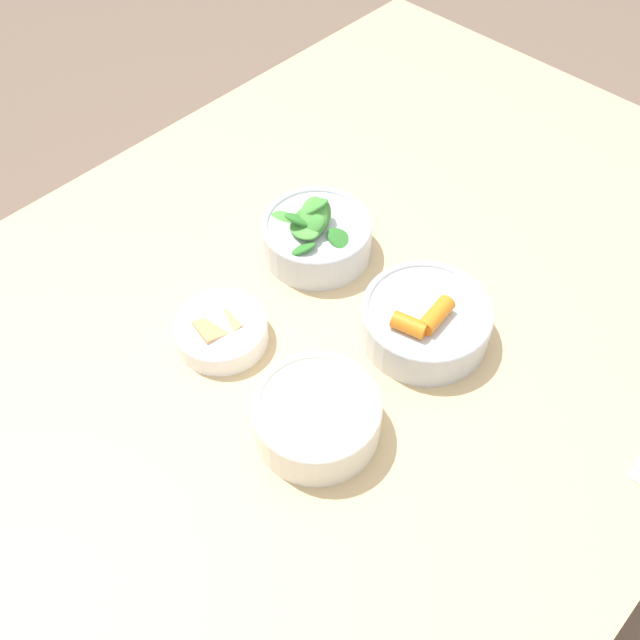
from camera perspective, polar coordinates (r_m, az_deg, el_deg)
ground_plane at (r=1.63m, az=1.88°, el=-15.19°), size 10.00×10.00×0.00m
dining_table at (r=1.06m, az=2.77°, el=-1.22°), size 1.34×0.97×0.74m
bowl_carrots at (r=0.93m, az=8.42°, el=0.01°), size 0.17×0.17×0.07m
bowl_greens at (r=1.02m, az=-0.29°, el=6.87°), size 0.16×0.16×0.10m
bowl_beans_hotdog at (r=0.84m, az=-0.27°, el=-7.80°), size 0.15×0.15×0.06m
bowl_cookies at (r=0.93m, az=-7.90°, el=-0.78°), size 0.12×0.12×0.04m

